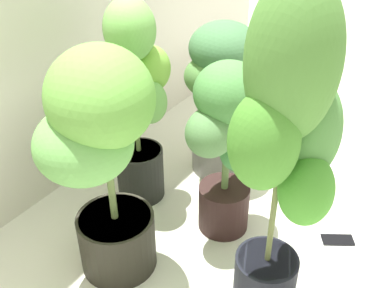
# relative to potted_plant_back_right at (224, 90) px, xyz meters

# --- Properties ---
(ground_plane) EXTENTS (8.00, 8.00, 0.00)m
(ground_plane) POSITION_rel_potted_plant_back_right_xyz_m (-0.33, -0.34, -0.39)
(ground_plane) COLOR silver
(ground_plane) RESTS_ON ground
(potted_plant_back_right) EXTENTS (0.41, 0.40, 0.67)m
(potted_plant_back_right) POSITION_rel_potted_plant_back_right_xyz_m (0.00, 0.00, 0.00)
(potted_plant_back_right) COLOR gray
(potted_plant_back_right) RESTS_ON ground
(potted_plant_back_center) EXTENTS (0.36, 0.28, 0.81)m
(potted_plant_back_center) POSITION_rel_potted_plant_back_right_xyz_m (-0.35, 0.18, 0.07)
(potted_plant_back_center) COLOR #272825
(potted_plant_back_center) RESTS_ON ground
(potted_plant_front_left) EXTENTS (0.36, 0.30, 1.02)m
(potted_plant_front_left) POSITION_rel_potted_plant_back_right_xyz_m (-0.58, -0.49, 0.21)
(potted_plant_front_left) COLOR black
(potted_plant_front_left) RESTS_ON ground
(potted_plant_center) EXTENTS (0.35, 0.33, 0.66)m
(potted_plant_center) POSITION_rel_potted_plant_back_right_xyz_m (-0.33, -0.20, 0.01)
(potted_plant_center) COLOR #301C1A
(potted_plant_center) RESTS_ON ground
(potted_plant_back_left) EXTENTS (0.45, 0.46, 0.78)m
(potted_plant_back_left) POSITION_rel_potted_plant_back_right_xyz_m (-0.70, 0.02, 0.09)
(potted_plant_back_left) COLOR #28261E
(potted_plant_back_left) RESTS_ON ground
(cell_phone) EXTENTS (0.13, 0.16, 0.01)m
(cell_phone) POSITION_rel_potted_plant_back_right_xyz_m (-0.18, -0.59, -0.38)
(cell_phone) COLOR white
(cell_phone) RESTS_ON ground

